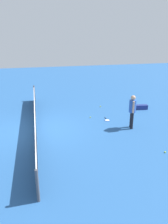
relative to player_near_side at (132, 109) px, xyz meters
name	(u,v)px	position (x,y,z in m)	size (l,w,h in m)	color
ground_plane	(36,130)	(0.76, 4.70, -1.01)	(40.00, 40.00, 0.00)	#265693
court_net	(35,121)	(0.76, 4.70, -0.51)	(10.09, 0.09, 1.07)	#4C4C51
player_near_side	(132,109)	(0.00, 0.00, 0.00)	(0.53, 0.42, 1.70)	black
tennis_racket_near_player	(107,120)	(1.22, 0.87, -1.00)	(0.59, 0.32, 0.03)	blue
tennis_ball_near_player	(100,106)	(3.46, 0.60, -0.98)	(0.07, 0.07, 0.07)	#C6E033
tennis_ball_by_net	(90,117)	(1.77, 1.68, -0.98)	(0.07, 0.07, 0.07)	#C6E033
tennis_ball_midcourt	(165,152)	(-2.57, -0.35, -0.98)	(0.07, 0.07, 0.07)	#C6E033
equipment_bag	(140,107)	(2.51, -1.71, -0.87)	(0.38, 0.83, 0.28)	navy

